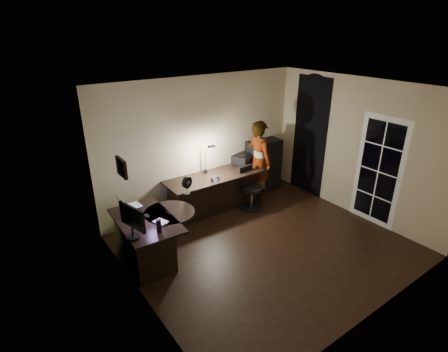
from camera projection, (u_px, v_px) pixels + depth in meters
floor at (266, 246)px, 6.11m from camera, size 4.50×4.00×0.01m
ceiling at (275, 89)px, 5.04m from camera, size 4.50×4.00×0.01m
wall_back at (203, 143)px, 7.07m from camera, size 4.50×0.01×2.70m
wall_front at (386, 229)px, 4.08m from camera, size 4.50×0.01×2.70m
wall_left at (137, 216)px, 4.37m from camera, size 0.01×4.00×2.70m
wall_right at (356, 148)px, 6.79m from camera, size 0.01×4.00×2.70m
green_wall_overlay at (138, 216)px, 4.38m from camera, size 0.00×4.00×2.70m
arched_doorway at (310, 137)px, 7.66m from camera, size 0.01×0.90×2.60m
french_door at (378, 172)px, 6.48m from camera, size 0.02×0.92×2.10m
framed_picture at (122, 168)px, 4.53m from camera, size 0.04×0.30×0.25m
desk_left at (148, 240)px, 5.58m from camera, size 0.88×1.37×0.77m
desk_right at (215, 193)px, 7.16m from camera, size 2.08×0.76×0.77m
cabinet at (263, 166)px, 8.00m from camera, size 0.80×0.41×1.19m
laptop_stand at (132, 210)px, 5.58m from camera, size 0.31×0.28×0.11m
laptop at (131, 201)px, 5.52m from camera, size 0.33×0.31×0.21m
monitor at (132, 226)px, 4.90m from camera, size 0.23×0.54×0.35m
mouse at (165, 223)px, 5.28m from camera, size 0.09×0.10×0.03m
phone at (147, 216)px, 5.51m from camera, size 0.06×0.12×0.01m
pen at (168, 213)px, 5.59m from camera, size 0.05×0.15×0.01m
speaker at (159, 225)px, 5.07m from camera, size 0.08×0.08×0.19m
notepad at (161, 222)px, 5.34m from camera, size 0.21×0.25×0.01m
desk_fan at (187, 185)px, 6.16m from camera, size 0.24×0.18×0.34m
headphones at (215, 178)px, 6.76m from camera, size 0.18×0.08×0.08m
printer at (244, 158)px, 7.60m from camera, size 0.55×0.48×0.20m
desk_lamp at (205, 157)px, 7.00m from camera, size 0.23×0.34×0.68m
office_chair at (252, 189)px, 7.22m from camera, size 0.53×0.53×0.89m
person at (259, 161)px, 7.48m from camera, size 0.44×0.64×1.76m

